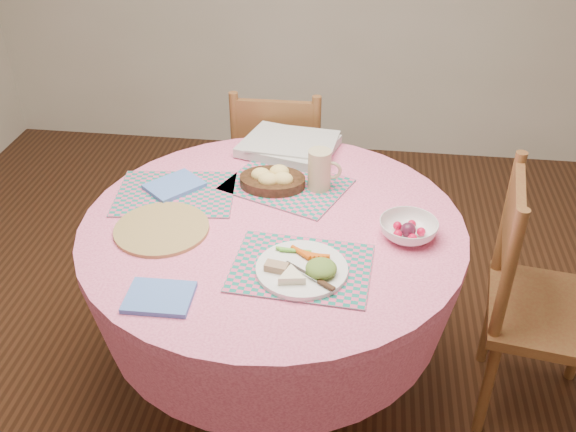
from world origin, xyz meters
name	(u,v)px	position (x,y,z in m)	size (l,w,h in m)	color
ground	(275,383)	(0.00, 0.00, 0.00)	(4.00, 4.00, 0.00)	#331C0F
dining_table	(273,270)	(0.00, 0.00, 0.56)	(1.24, 1.24, 0.75)	pink
chair_right	(537,300)	(0.89, 0.04, 0.49)	(0.47, 0.49, 0.93)	brown
chair_back	(279,172)	(-0.10, 0.82, 0.47)	(0.42, 0.40, 0.90)	brown
placemat_front	(301,268)	(0.12, -0.22, 0.75)	(0.40, 0.30, 0.01)	#157667
placemat_left	(176,194)	(-0.36, 0.13, 0.75)	(0.40, 0.30, 0.01)	#157667
placemat_back	(287,185)	(0.01, 0.24, 0.75)	(0.40, 0.30, 0.01)	#157667
wicker_trivet	(162,229)	(-0.34, -0.09, 0.76)	(0.30, 0.30, 0.01)	olive
napkin_near	(159,297)	(-0.25, -0.41, 0.76)	(0.18, 0.14, 0.01)	#4F78CC
napkin_far	(174,186)	(-0.37, 0.16, 0.76)	(0.18, 0.14, 0.01)	#4F78CC
dinner_plate	(304,268)	(0.13, -0.25, 0.77)	(0.27, 0.27, 0.05)	white
bread_bowl	(273,179)	(-0.03, 0.22, 0.78)	(0.23, 0.23, 0.08)	black
latte_mug	(320,170)	(0.13, 0.23, 0.83)	(0.12, 0.08, 0.14)	tan
fruit_bowl	(408,229)	(0.43, -0.02, 0.78)	(0.18, 0.18, 0.06)	white
newspaper_stack	(289,145)	(-0.01, 0.49, 0.78)	(0.40, 0.35, 0.04)	silver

